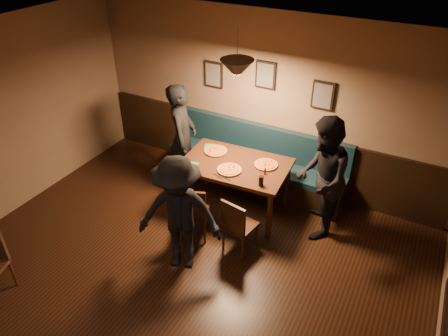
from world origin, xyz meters
The scene contains 23 objects.
floor centered at (0.00, 0.00, 0.00)m, with size 7.00×7.00×0.00m, color black.
ceiling centered at (0.00, 0.00, 2.80)m, with size 7.00×7.00×0.00m, color silver.
wall_back centered at (0.00, 3.50, 1.40)m, with size 6.00×6.00×0.00m, color #8C704F.
wainscot centered at (0.00, 3.47, 0.50)m, with size 5.88×0.06×1.00m, color black.
booth_bench centered at (0.00, 3.20, 0.50)m, with size 3.00×0.60×1.00m, color #0F232D, non-canonical shape.
picture_left centered at (-0.90, 3.47, 1.70)m, with size 0.32×0.04×0.42m, color black.
picture_center centered at (0.00, 3.47, 1.85)m, with size 0.32×0.04×0.42m, color black.
picture_right centered at (0.90, 3.47, 1.70)m, with size 0.32×0.04×0.42m, color black.
pendant_lamp centered at (0.01, 2.48, 2.25)m, with size 0.44×0.44×0.25m, color black.
dining_table centered at (0.01, 2.48, 0.41)m, with size 1.55×0.99×0.83m, color black.
chair_near_left centered at (-0.23, 1.69, 0.44)m, with size 0.39×0.39×0.88m, color black, non-canonical shape.
chair_near_right centered at (0.47, 1.73, 0.43)m, with size 0.38×0.38×0.86m, color black, non-canonical shape.
diner_left centered at (-1.00, 2.64, 0.90)m, with size 0.66×0.43×1.80m, color black.
diner_right centered at (1.25, 2.59, 0.90)m, with size 0.87×0.68×1.79m, color black.
diner_front centered at (-0.08, 1.13, 0.81)m, with size 1.05×0.60×1.62m, color black.
pizza_a centered at (-0.41, 2.63, 0.85)m, with size 0.35×0.35×0.04m, color orange.
pizza_b centered at (0.02, 2.27, 0.85)m, with size 0.35×0.35×0.04m, color gold.
pizza_c centered at (0.42, 2.64, 0.85)m, with size 0.34×0.34×0.04m, color orange.
soda_glass centered at (0.55, 2.16, 0.90)m, with size 0.07×0.07×0.14m, color black.
tabasco_bottle centered at (0.50, 2.42, 0.89)m, with size 0.03×0.03×0.12m, color maroon.
napkin_a centered at (-0.57, 2.73, 0.83)m, with size 0.16×0.16×0.01m, color #1F7432.
napkin_b centered at (-0.52, 2.16, 0.83)m, with size 0.14×0.14×0.01m, color #1C6B38.
cutlery_set centered at (0.00, 2.07, 0.83)m, with size 0.02×0.17×0.00m, color silver.
Camera 1 is at (2.26, -2.09, 4.06)m, focal length 33.16 mm.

